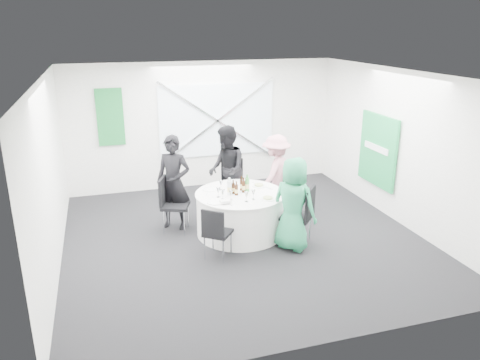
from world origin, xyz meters
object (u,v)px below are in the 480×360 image
object	(u,v)px
chair_front_left	(216,230)
chair_back_left	(170,200)
chair_front_right	(302,212)
person_woman_green	(294,204)
chair_back	(233,181)
person_woman_pink	(276,174)
green_water_bottle	(247,185)
clear_water_bottle	(230,188)
person_man_back	(227,170)
chair_back_right	(280,186)
banquet_table	(240,213)
person_man_back_left	(174,183)

from	to	relation	value
chair_front_left	chair_back_left	bearing A→B (deg)	-30.14
chair_front_right	person_woman_green	bearing A→B (deg)	-32.46
chair_back	chair_back_left	xyz separation A→B (m)	(-1.36, -0.71, -0.01)
person_woman_pink	green_water_bottle	size ratio (longest dim) A/B	4.99
chair_front_left	clear_water_bottle	distance (m)	0.99
person_man_back	chair_front_left	bearing A→B (deg)	-17.36
person_woman_pink	green_water_bottle	world-z (taller)	person_woman_pink
chair_back_left	chair_front_right	bearing A→B (deg)	-99.44
chair_back_right	person_woman_pink	distance (m)	0.28
person_man_back	person_woman_pink	distance (m)	0.96
chair_front_left	person_man_back	bearing A→B (deg)	-72.17
chair_front_right	clear_water_bottle	world-z (taller)	clear_water_bottle
person_woman_green	green_water_bottle	bearing A→B (deg)	-8.19
green_water_bottle	chair_back_left	bearing A→B (deg)	162.46
banquet_table	clear_water_bottle	size ratio (longest dim) A/B	5.05
chair_back_left	person_woman_pink	xyz separation A→B (m)	(2.14, 0.38, 0.18)
person_man_back_left	person_man_back	xyz separation A→B (m)	(1.11, 0.46, 0.00)
banquet_table	chair_back_right	xyz separation A→B (m)	(1.00, 0.63, 0.19)
chair_front_left	chair_back	bearing A→B (deg)	-74.94
green_water_bottle	clear_water_bottle	xyz separation A→B (m)	(-0.34, -0.07, -0.00)
chair_front_left	person_woman_green	bearing A→B (deg)	-141.02
banquet_table	chair_back_right	bearing A→B (deg)	32.45
chair_back	person_woman_pink	bearing A→B (deg)	-13.50
chair_back	chair_front_left	xyz separation A→B (m)	(-0.85, -2.00, -0.09)
person_woman_green	green_water_bottle	xyz separation A→B (m)	(-0.52, 0.85, 0.10)
chair_back_left	green_water_bottle	distance (m)	1.40
person_man_back_left	green_water_bottle	xyz separation A→B (m)	(1.20, -0.56, 0.02)
chair_back_left	chair_front_right	distance (m)	2.34
banquet_table	person_man_back	distance (m)	1.18
banquet_table	chair_front_right	distance (m)	1.15
banquet_table	person_woman_green	size ratio (longest dim) A/B	1.00
banquet_table	chair_front_left	xyz separation A→B (m)	(-0.65, -0.82, 0.12)
chair_back_right	green_water_bottle	size ratio (longest dim) A/B	3.15
green_water_bottle	chair_back	bearing A→B (deg)	86.98
chair_front_right	person_woman_green	world-z (taller)	person_woman_green
person_woman_green	chair_front_left	bearing A→B (deg)	51.36
chair_back_right	person_woman_green	world-z (taller)	person_woman_green
chair_front_left	person_woman_green	distance (m)	1.34
person_woman_green	person_woman_pink	bearing A→B (deg)	-50.66
chair_front_left	person_woman_pink	distance (m)	2.34
chair_back	person_woman_pink	size ratio (longest dim) A/B	0.65
person_woman_pink	person_woman_green	bearing A→B (deg)	38.54
person_woman_pink	chair_back_left	bearing A→B (deg)	-30.32
clear_water_bottle	person_woman_pink	bearing A→B (deg)	36.13
chair_front_left	person_woman_green	size ratio (longest dim) A/B	0.56
chair_back_left	chair_back_right	bearing A→B (deg)	-63.70
person_man_back	banquet_table	bearing A→B (deg)	0.00
person_woman_pink	chair_front_left	bearing A→B (deg)	5.18
chair_back_left	person_woman_pink	world-z (taller)	person_woman_pink
person_man_back_left	chair_back	bearing A→B (deg)	54.11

